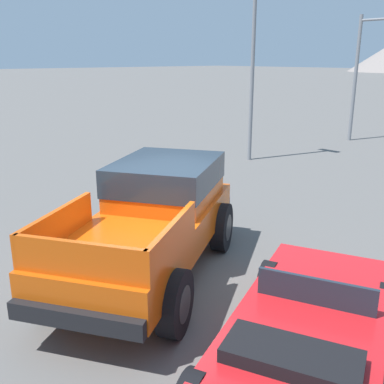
% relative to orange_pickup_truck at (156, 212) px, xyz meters
% --- Properties ---
extents(ground_plane, '(320.00, 320.00, 0.00)m').
position_rel_orange_pickup_truck_xyz_m(ground_plane, '(0.51, -0.15, -1.10)').
color(ground_plane, '#5B5956').
extents(orange_pickup_truck, '(4.31, 5.32, 1.91)m').
position_rel_orange_pickup_truck_xyz_m(orange_pickup_truck, '(0.00, 0.00, 0.00)').
color(orange_pickup_truck, '#CC4C0C').
rests_on(orange_pickup_truck, ground_plane).
extents(red_convertible_car, '(3.46, 4.92, 1.02)m').
position_rel_orange_pickup_truck_xyz_m(red_convertible_car, '(3.48, -0.38, -0.68)').
color(red_convertible_car, red).
rests_on(red_convertible_car, ground_plane).
extents(street_lamp_post, '(0.90, 0.24, 7.76)m').
position_rel_orange_pickup_truck_xyz_m(street_lamp_post, '(-5.02, 8.27, 3.56)').
color(street_lamp_post, slate).
rests_on(street_lamp_post, ground_plane).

